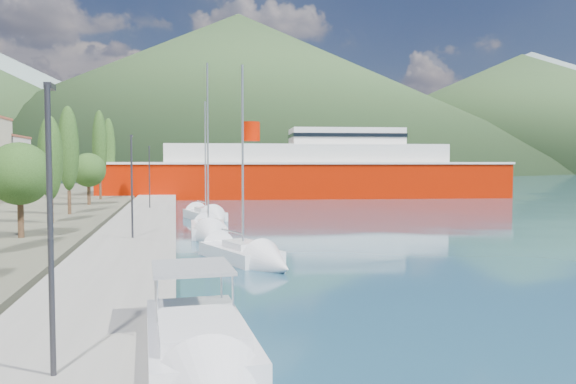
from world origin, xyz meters
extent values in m
plane|color=navy|center=(0.00, 120.00, 0.00)|extent=(1400.00, 1400.00, 0.00)
cube|color=gray|center=(-9.00, 26.00, 0.40)|extent=(5.00, 88.00, 0.80)
cone|color=gray|center=(80.00, 680.00, 90.00)|extent=(760.00, 760.00, 180.00)
cone|color=gray|center=(420.00, 600.00, 70.00)|extent=(640.00, 640.00, 140.00)
cone|color=#2E4725|center=(40.00, 400.00, 57.50)|extent=(480.00, 480.00, 115.00)
cone|color=#2E4725|center=(260.00, 380.00, 45.00)|extent=(420.00, 420.00, 90.00)
cylinder|color=#47301E|center=(-15.64, 17.83, 1.88)|extent=(0.36, 0.36, 2.36)
sphere|color=#28491A|center=(-15.64, 17.83, 4.56)|extent=(3.77, 3.77, 3.77)
cylinder|color=#47301E|center=(-15.64, 26.28, 1.58)|extent=(0.30, 0.30, 1.77)
ellipsoid|color=#28491A|center=(-15.64, 26.28, 5.61)|extent=(1.80, 1.80, 6.27)
cylinder|color=#47301E|center=(-15.64, 33.56, 1.74)|extent=(0.30, 0.30, 2.08)
ellipsoid|color=#28491A|center=(-15.64, 33.56, 6.47)|extent=(1.80, 1.80, 7.38)
cylinder|color=#47301E|center=(-15.64, 44.85, 1.84)|extent=(0.36, 0.36, 2.28)
sphere|color=#28491A|center=(-15.64, 44.85, 4.44)|extent=(3.65, 3.65, 3.65)
cylinder|color=#47301E|center=(-15.64, 54.23, 1.91)|extent=(0.30, 0.30, 2.41)
ellipsoid|color=#28491A|center=(-15.64, 54.23, 7.39)|extent=(1.80, 1.80, 8.55)
cylinder|color=#47301E|center=(-15.64, 63.67, 1.88)|extent=(0.30, 0.30, 2.36)
ellipsoid|color=#28491A|center=(-15.64, 63.67, 7.25)|extent=(1.80, 1.80, 8.38)
cylinder|color=#2D2D33|center=(-9.00, -6.06, 3.80)|extent=(0.12, 0.12, 6.00)
cube|color=#2D2D33|center=(-9.00, -5.81, 6.80)|extent=(0.15, 0.50, 0.12)
cylinder|color=#2D2D33|center=(-9.00, 15.74, 3.80)|extent=(0.12, 0.12, 6.00)
cube|color=#2D2D33|center=(-9.00, 15.99, 6.80)|extent=(0.15, 0.50, 0.12)
cylinder|color=#2D2D33|center=(-9.00, 38.25, 3.80)|extent=(0.12, 0.12, 6.00)
cube|color=#2D2D33|center=(-9.00, 38.50, 6.80)|extent=(0.15, 0.50, 0.12)
cube|color=black|center=(-5.97, -4.44, -0.05)|extent=(2.47, 5.87, 0.65)
cube|color=silver|center=(-5.97, -4.44, 0.69)|extent=(2.73, 6.18, 1.02)
cube|color=black|center=(-5.97, -4.44, 0.23)|extent=(2.78, 6.26, 0.20)
cube|color=silver|center=(-5.93, -5.18, 1.34)|extent=(2.08, 3.06, 0.37)
cube|color=gray|center=(-6.05, -2.81, 2.36)|extent=(2.25, 2.62, 0.09)
cube|color=silver|center=(-3.12, 11.66, 0.25)|extent=(4.19, 6.16, 0.91)
cube|color=silver|center=(-2.98, 11.30, 0.86)|extent=(2.11, 2.63, 0.36)
cylinder|color=silver|center=(-2.98, 11.30, 5.53)|extent=(0.12, 0.12, 9.64)
cone|color=silver|center=(-1.83, 8.24, 0.25)|extent=(3.12, 3.31, 2.33)
cube|color=silver|center=(-4.18, 22.83, 0.26)|extent=(2.56, 6.76, 0.95)
cube|color=silver|center=(-4.19, 22.39, 0.89)|extent=(1.51, 2.71, 0.37)
cylinder|color=silver|center=(-4.19, 22.39, 6.53)|extent=(0.12, 0.12, 11.58)
cone|color=silver|center=(-4.27, 18.54, 0.26)|extent=(2.48, 3.18, 2.42)
cube|color=silver|center=(-3.89, 33.93, 0.28)|extent=(3.89, 6.28, 1.00)
cube|color=silver|center=(-3.80, 33.56, 0.95)|extent=(2.05, 2.64, 0.39)
cylinder|color=silver|center=(-3.80, 33.56, 5.79)|extent=(0.12, 0.12, 10.01)
cone|color=silver|center=(-2.99, 30.30, 0.28)|extent=(3.14, 3.26, 2.56)
cube|color=#A71400|center=(12.87, 64.79, 2.27)|extent=(60.65, 18.03, 5.77)
cube|color=silver|center=(12.87, 64.79, 5.15)|extent=(61.10, 18.44, 0.31)
cube|color=silver|center=(12.87, 64.79, 6.39)|extent=(42.01, 14.17, 3.09)
cube|color=silver|center=(19.02, 64.20, 9.17)|extent=(17.38, 9.23, 2.47)
cylinder|color=#A71400|center=(4.67, 65.58, 9.89)|extent=(2.68, 2.68, 2.88)
camera|label=1|loc=(-6.46, -18.25, 5.22)|focal=35.00mm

